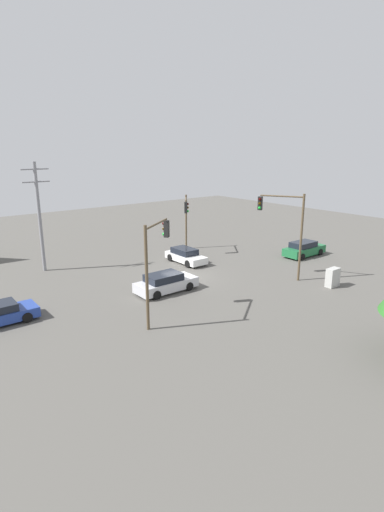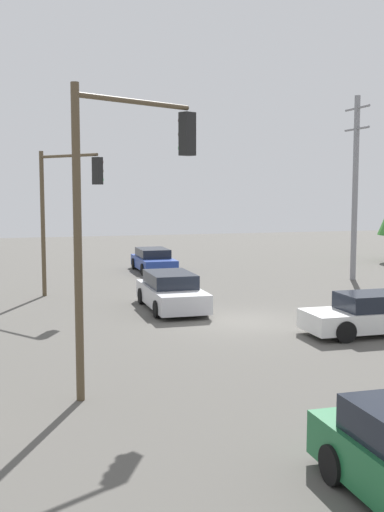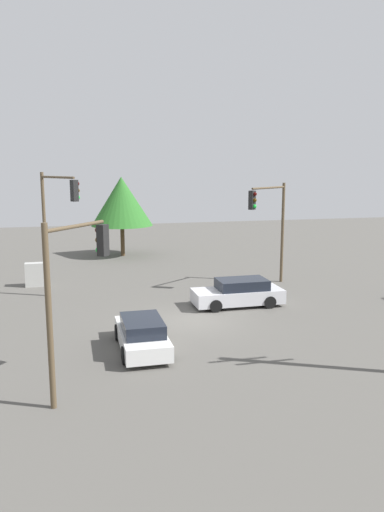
{
  "view_description": "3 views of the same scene",
  "coord_description": "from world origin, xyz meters",
  "px_view_note": "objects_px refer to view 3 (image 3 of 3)",
  "views": [
    {
      "loc": [
        18.41,
        24.48,
        10.18
      ],
      "look_at": [
        0.67,
        2.17,
        2.37
      ],
      "focal_mm": 28.0,
      "sensor_mm": 36.0,
      "label": 1
    },
    {
      "loc": [
        -20.49,
        7.64,
        4.64
      ],
      "look_at": [
        0.82,
        1.64,
        2.24
      ],
      "focal_mm": 45.0,
      "sensor_mm": 36.0,
      "label": 2
    },
    {
      "loc": [
        -5.43,
        -21.76,
        7.1
      ],
      "look_at": [
        0.37,
        1.72,
        2.74
      ],
      "focal_mm": 35.0,
      "sensor_mm": 36.0,
      "label": 3
    }
  ],
  "objects_px": {
    "sedan_white": "(142,334)",
    "traffic_signal_cross": "(56,215)",
    "sedan_silver": "(239,293)",
    "traffic_signal_main": "(271,217)",
    "electrical_cabinet": "(35,275)",
    "traffic_signal_aux": "(74,276)"
  },
  "relations": [
    {
      "from": "traffic_signal_cross",
      "to": "electrical_cabinet",
      "type": "bearing_deg",
      "value": 172.57
    },
    {
      "from": "traffic_signal_aux",
      "to": "electrical_cabinet",
      "type": "bearing_deg",
      "value": 46.3
    },
    {
      "from": "sedan_silver",
      "to": "traffic_signal_main",
      "type": "height_order",
      "value": "traffic_signal_main"
    },
    {
      "from": "sedan_silver",
      "to": "traffic_signal_main",
      "type": "xyz_separation_m",
      "value": [
        3.23,
        3.67,
        3.52
      ]
    },
    {
      "from": "sedan_white",
      "to": "electrical_cabinet",
      "type": "relative_size",
      "value": 2.99
    },
    {
      "from": "sedan_white",
      "to": "traffic_signal_main",
      "type": "distance_m",
      "value": 13.05
    },
    {
      "from": "traffic_signal_main",
      "to": "sedan_white",
      "type": "bearing_deg",
      "value": 8.83
    },
    {
      "from": "sedan_silver",
      "to": "electrical_cabinet",
      "type": "xyz_separation_m",
      "value": [
        -10.47,
        6.91,
        0.05
      ]
    },
    {
      "from": "traffic_signal_main",
      "to": "traffic_signal_cross",
      "type": "height_order",
      "value": "traffic_signal_cross"
    },
    {
      "from": "traffic_signal_main",
      "to": "traffic_signal_cross",
      "type": "relative_size",
      "value": 0.9
    },
    {
      "from": "sedan_white",
      "to": "traffic_signal_cross",
      "type": "relative_size",
      "value": 0.63
    },
    {
      "from": "traffic_signal_aux",
      "to": "traffic_signal_main",
      "type": "bearing_deg",
      "value": -5.93
    },
    {
      "from": "sedan_white",
      "to": "traffic_signal_cross",
      "type": "distance_m",
      "value": 9.86
    },
    {
      "from": "traffic_signal_main",
      "to": "electrical_cabinet",
      "type": "height_order",
      "value": "traffic_signal_main"
    },
    {
      "from": "traffic_signal_cross",
      "to": "electrical_cabinet",
      "type": "height_order",
      "value": "traffic_signal_cross"
    },
    {
      "from": "sedan_silver",
      "to": "sedan_white",
      "type": "xyz_separation_m",
      "value": [
        -5.75,
        -5.11,
        -0.03
      ]
    },
    {
      "from": "traffic_signal_main",
      "to": "traffic_signal_aux",
      "type": "xyz_separation_m",
      "value": [
        -11.49,
        -11.91,
        -0.41
      ]
    },
    {
      "from": "traffic_signal_cross",
      "to": "electrical_cabinet",
      "type": "xyz_separation_m",
      "value": [
        -1.47,
        3.6,
        -3.89
      ]
    },
    {
      "from": "traffic_signal_main",
      "to": "electrical_cabinet",
      "type": "xyz_separation_m",
      "value": [
        -13.69,
        3.24,
        -3.47
      ]
    },
    {
      "from": "sedan_silver",
      "to": "traffic_signal_aux",
      "type": "xyz_separation_m",
      "value": [
        -8.26,
        -8.24,
        3.11
      ]
    },
    {
      "from": "traffic_signal_main",
      "to": "traffic_signal_cross",
      "type": "distance_m",
      "value": 12.24
    },
    {
      "from": "traffic_signal_cross",
      "to": "traffic_signal_aux",
      "type": "distance_m",
      "value": 11.6
    }
  ]
}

